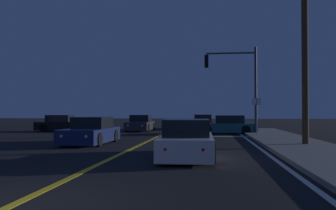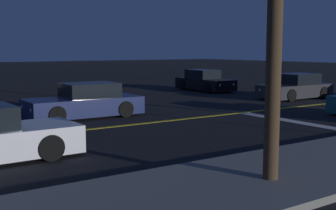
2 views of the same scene
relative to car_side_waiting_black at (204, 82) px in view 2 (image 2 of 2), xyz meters
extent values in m
cube|color=slate|center=(16.01, -13.09, -0.51)|extent=(3.20, 34.89, 0.15)
cube|color=gold|center=(8.65, -13.09, -0.57)|extent=(0.20, 32.95, 0.01)
cube|color=silver|center=(14.16, -13.09, -0.57)|extent=(0.16, 32.95, 0.01)
cube|color=silver|center=(11.53, -4.90, -0.57)|extent=(5.76, 0.50, 0.01)
cylinder|color=black|center=(10.38, -14.31, -0.26)|extent=(0.23, 0.64, 0.64)
cylinder|color=black|center=(12.00, -14.28, -0.26)|extent=(0.23, 0.64, 0.64)
sphere|color=#FFF4CC|center=(10.64, -13.49, -0.06)|extent=(0.18, 0.18, 0.18)
sphere|color=#FFF4CC|center=(11.71, -13.46, -0.06)|extent=(0.18, 0.18, 0.18)
cube|color=black|center=(0.06, 0.00, -0.14)|extent=(4.30, 1.77, 0.68)
cube|color=black|center=(-0.20, 0.00, 0.46)|extent=(1.99, 1.49, 0.60)
cylinder|color=black|center=(1.40, 0.77, -0.26)|extent=(0.64, 0.23, 0.64)
cylinder|color=black|center=(1.37, -0.81, -0.26)|extent=(0.64, 0.23, 0.64)
cylinder|color=black|center=(-1.25, 0.81, -0.26)|extent=(0.64, 0.23, 0.64)
cylinder|color=black|center=(-1.28, -0.77, -0.26)|extent=(0.64, 0.23, 0.64)
sphere|color=#FFF4CC|center=(2.15, 0.49, -0.06)|extent=(0.18, 0.18, 0.18)
sphere|color=#FFF4CC|center=(2.13, -0.56, -0.06)|extent=(0.18, 0.18, 0.18)
sphere|color=red|center=(-2.02, 0.56, -0.06)|extent=(0.14, 0.14, 0.14)
sphere|color=red|center=(-2.04, -0.49, -0.06)|extent=(0.14, 0.14, 0.14)
cube|color=#2D2D33|center=(6.27, 1.22, -0.14)|extent=(1.87, 4.15, 0.68)
cube|color=black|center=(6.27, 1.47, 0.46)|extent=(1.59, 1.92, 0.60)
cylinder|color=black|center=(7.11, -0.07, -0.26)|extent=(0.23, 0.64, 0.64)
cylinder|color=black|center=(5.40, -0.05, -0.26)|extent=(0.23, 0.64, 0.64)
cylinder|color=black|center=(7.13, 2.49, -0.26)|extent=(0.23, 0.64, 0.64)
cylinder|color=black|center=(5.43, 2.51, -0.26)|extent=(0.23, 0.64, 0.64)
sphere|color=#FFF4CC|center=(6.81, -0.79, -0.06)|extent=(0.18, 0.18, 0.18)
sphere|color=#FFF4CC|center=(5.68, -0.78, -0.06)|extent=(0.18, 0.18, 0.18)
sphere|color=red|center=(6.86, 3.23, -0.06)|extent=(0.14, 0.14, 0.14)
sphere|color=red|center=(5.72, 3.24, -0.06)|extent=(0.14, 0.14, 0.14)
cube|color=navy|center=(6.09, -10.89, -0.14)|extent=(1.88, 4.47, 0.68)
cube|color=black|center=(6.10, -10.63, 0.46)|extent=(1.60, 2.06, 0.60)
cylinder|color=black|center=(6.93, -12.28, -0.26)|extent=(0.23, 0.64, 0.64)
cylinder|color=black|center=(5.22, -12.26, -0.26)|extent=(0.23, 0.64, 0.64)
cylinder|color=black|center=(6.96, -9.52, -0.26)|extent=(0.23, 0.64, 0.64)
cylinder|color=black|center=(5.25, -9.50, -0.26)|extent=(0.23, 0.64, 0.64)
sphere|color=#FFF4CC|center=(6.64, -13.07, -0.06)|extent=(0.18, 0.18, 0.18)
sphere|color=#FFF4CC|center=(5.50, -13.05, -0.06)|extent=(0.18, 0.18, 0.18)
sphere|color=red|center=(6.68, -8.72, -0.06)|extent=(0.14, 0.14, 0.14)
sphere|color=red|center=(5.55, -8.71, -0.06)|extent=(0.14, 0.14, 0.14)
sphere|color=#FFF4CC|center=(11.03, -2.15, -0.06)|extent=(0.18, 0.18, 0.18)
camera|label=1|loc=(12.00, -28.29, 1.02)|focal=38.47mm
camera|label=2|loc=(22.16, -17.75, 2.08)|focal=47.36mm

